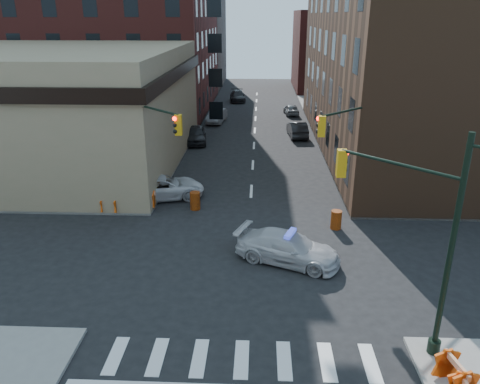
# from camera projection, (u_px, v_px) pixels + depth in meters

# --- Properties ---
(ground) EXTENTS (140.00, 140.00, 0.00)m
(ground) POSITION_uv_depth(u_px,v_px,m) (247.00, 263.00, 22.85)
(ground) COLOR black
(ground) RESTS_ON ground
(sidewalk_nw) EXTENTS (34.00, 54.50, 0.15)m
(sidewalk_nw) POSITION_uv_depth(u_px,v_px,m) (58.00, 118.00, 54.33)
(sidewalk_nw) COLOR gray
(sidewalk_nw) RESTS_ON ground
(sidewalk_ne) EXTENTS (34.00, 54.50, 0.15)m
(sidewalk_ne) POSITION_uv_depth(u_px,v_px,m) (460.00, 122.00, 52.48)
(sidewalk_ne) COLOR gray
(sidewalk_ne) RESTS_ON ground
(bank_building) EXTENTS (22.00, 22.00, 9.00)m
(bank_building) POSITION_uv_depth(u_px,v_px,m) (41.00, 107.00, 37.34)
(bank_building) COLOR #8E7A5D
(bank_building) RESTS_ON ground
(apartment_block) EXTENTS (25.00, 25.00, 24.00)m
(apartment_block) POSITION_uv_depth(u_px,v_px,m) (105.00, 9.00, 56.67)
(apartment_block) COLOR #581F1B
(apartment_block) RESTS_ON ground
(commercial_row_ne) EXTENTS (14.00, 34.00, 14.00)m
(commercial_row_ne) POSITION_uv_depth(u_px,v_px,m) (403.00, 68.00, 40.85)
(commercial_row_ne) COLOR #4D301E
(commercial_row_ne) RESTS_ON ground
(filler_nw) EXTENTS (20.00, 18.00, 16.00)m
(filler_nw) POSITION_uv_depth(u_px,v_px,m) (163.00, 36.00, 78.54)
(filler_nw) COLOR brown
(filler_nw) RESTS_ON ground
(filler_ne) EXTENTS (16.00, 16.00, 12.00)m
(filler_ne) POSITION_uv_depth(u_px,v_px,m) (346.00, 51.00, 74.31)
(filler_ne) COLOR #581F1B
(filler_ne) RESTS_ON ground
(signal_pole_se) EXTENTS (5.40, 5.27, 8.00)m
(signal_pole_se) POSITION_uv_depth(u_px,v_px,m) (421.00, 229.00, 15.81)
(signal_pole_se) COLOR black
(signal_pole_se) RESTS_ON sidewalk_se
(signal_pole_nw) EXTENTS (3.58, 3.67, 8.00)m
(signal_pole_nw) POSITION_uv_depth(u_px,v_px,m) (147.00, 147.00, 26.53)
(signal_pole_nw) COLOR black
(signal_pole_nw) RESTS_ON sidewalk_nw
(signal_pole_ne) EXTENTS (3.67, 3.58, 8.00)m
(signal_pole_ne) POSITION_uv_depth(u_px,v_px,m) (355.00, 150.00, 26.07)
(signal_pole_ne) COLOR black
(signal_pole_ne) RESTS_ON sidewalk_ne
(tree_ne_near) EXTENTS (3.00, 3.00, 4.85)m
(tree_ne_near) POSITION_uv_depth(u_px,v_px,m) (332.00, 101.00, 45.59)
(tree_ne_near) COLOR black
(tree_ne_near) RESTS_ON sidewalk_ne
(tree_ne_far) EXTENTS (3.00, 3.00, 4.85)m
(tree_ne_far) POSITION_uv_depth(u_px,v_px,m) (322.00, 89.00, 53.06)
(tree_ne_far) COLOR black
(tree_ne_far) RESTS_ON sidewalk_ne
(police_car) EXTENTS (5.54, 3.84, 1.49)m
(police_car) POSITION_uv_depth(u_px,v_px,m) (288.00, 248.00, 22.77)
(police_car) COLOR #BBBBBF
(police_car) RESTS_ON ground
(pickup) EXTENTS (5.89, 3.94, 1.50)m
(pickup) POSITION_uv_depth(u_px,v_px,m) (163.00, 187.00, 30.74)
(pickup) COLOR silver
(pickup) RESTS_ON ground
(parked_car_wnear) EXTENTS (2.45, 4.87, 1.59)m
(parked_car_wnear) POSITION_uv_depth(u_px,v_px,m) (196.00, 135.00, 44.05)
(parked_car_wnear) COLOR black
(parked_car_wnear) RESTS_ON ground
(parked_car_wfar) EXTENTS (2.15, 4.74, 1.51)m
(parked_car_wfar) POSITION_uv_depth(u_px,v_px,m) (217.00, 116.00, 52.43)
(parked_car_wfar) COLOR gray
(parked_car_wfar) RESTS_ON ground
(parked_car_wdeep) EXTENTS (2.47, 5.14, 1.44)m
(parked_car_wdeep) POSITION_uv_depth(u_px,v_px,m) (238.00, 96.00, 65.26)
(parked_car_wdeep) COLOR black
(parked_car_wdeep) RESTS_ON ground
(parked_car_enear) EXTENTS (1.97, 4.72, 1.52)m
(parked_car_enear) POSITION_uv_depth(u_px,v_px,m) (297.00, 129.00, 46.28)
(parked_car_enear) COLOR black
(parked_car_enear) RESTS_ON ground
(parked_car_efar) EXTENTS (1.90, 3.96, 1.30)m
(parked_car_efar) POSITION_uv_depth(u_px,v_px,m) (291.00, 109.00, 56.51)
(parked_car_efar) COLOR gray
(parked_car_efar) RESTS_ON ground
(pedestrian_a) EXTENTS (0.77, 0.65, 1.79)m
(pedestrian_a) POSITION_uv_depth(u_px,v_px,m) (146.00, 188.00, 29.86)
(pedestrian_a) COLOR black
(pedestrian_a) RESTS_ON sidewalk_nw
(pedestrian_b) EXTENTS (0.77, 0.61, 1.56)m
(pedestrian_b) POSITION_uv_depth(u_px,v_px,m) (72.00, 197.00, 28.60)
(pedestrian_b) COLOR black
(pedestrian_b) RESTS_ON sidewalk_nw
(pedestrian_c) EXTENTS (0.88, 0.96, 1.57)m
(pedestrian_c) POSITION_uv_depth(u_px,v_px,m) (50.00, 187.00, 30.22)
(pedestrian_c) COLOR #212532
(pedestrian_c) RESTS_ON sidewalk_nw
(barrel_road) EXTENTS (0.61, 0.61, 1.08)m
(barrel_road) POSITION_uv_depth(u_px,v_px,m) (336.00, 220.00, 26.41)
(barrel_road) COLOR orange
(barrel_road) RESTS_ON ground
(barrel_bank) EXTENTS (0.81, 0.81, 1.12)m
(barrel_bank) POSITION_uv_depth(u_px,v_px,m) (195.00, 201.00, 29.04)
(barrel_bank) COLOR #C55509
(barrel_bank) RESTS_ON ground
(barricade_se_a) EXTENTS (0.94, 1.48, 1.03)m
(barricade_se_a) POSITION_uv_depth(u_px,v_px,m) (455.00, 375.00, 14.87)
(barricade_se_a) COLOR #E43F0A
(barricade_se_a) RESTS_ON sidewalk_se
(barricade_nw_a) EXTENTS (1.38, 0.78, 0.99)m
(barricade_nw_a) POSITION_uv_depth(u_px,v_px,m) (146.00, 199.00, 29.02)
(barricade_nw_a) COLOR orange
(barricade_nw_a) RESTS_ON sidewalk_nw
(barricade_nw_b) EXTENTS (1.16, 0.64, 0.85)m
(barricade_nw_b) POSITION_uv_depth(u_px,v_px,m) (110.00, 205.00, 28.31)
(barricade_nw_b) COLOR orange
(barricade_nw_b) RESTS_ON sidewalk_nw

